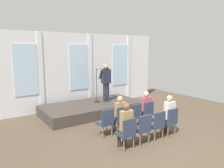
# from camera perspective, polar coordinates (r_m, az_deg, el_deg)

# --- Properties ---
(ground_plane) EXTENTS (13.43, 13.43, 0.00)m
(ground_plane) POSITION_cam_1_polar(r_m,az_deg,el_deg) (7.08, 10.49, -15.02)
(ground_plane) COLOR brown
(rear_partition) EXTENTS (9.38, 0.14, 3.66)m
(rear_partition) POSITION_cam_1_polar(r_m,az_deg,el_deg) (10.79, -8.77, 3.60)
(rear_partition) COLOR silver
(rear_partition) RESTS_ON ground
(stage_platform) EXTENTS (4.45, 2.18, 0.45)m
(stage_platform) POSITION_cam_1_polar(r_m,az_deg,el_deg) (9.86, -5.18, -6.46)
(stage_platform) COLOR #3F3833
(stage_platform) RESTS_ON ground
(speaker) EXTENTS (0.50, 0.69, 1.75)m
(speaker) POSITION_cam_1_polar(r_m,az_deg,el_deg) (10.01, -1.64, 1.08)
(speaker) COLOR #232838
(speaker) RESTS_ON stage_platform
(mic_stand) EXTENTS (0.28, 0.28, 1.55)m
(mic_stand) POSITION_cam_1_polar(r_m,az_deg,el_deg) (10.04, -4.07, -2.87)
(mic_stand) COLOR black
(mic_stand) RESTS_ON stage_platform
(chair_r0_c0) EXTENTS (0.46, 0.44, 0.94)m
(chair_r0_c0) POSITION_cam_1_polar(r_m,az_deg,el_deg) (7.23, -1.64, -9.78)
(chair_r0_c0) COLOR olive
(chair_r0_c0) RESTS_ON ground
(chair_r0_c1) EXTENTS (0.46, 0.44, 0.94)m
(chair_r0_c1) POSITION_cam_1_polar(r_m,az_deg,el_deg) (7.56, 2.32, -8.92)
(chair_r0_c1) COLOR olive
(chair_r0_c1) RESTS_ON ground
(audience_r0_c1) EXTENTS (0.36, 0.39, 1.29)m
(audience_r0_c1) POSITION_cam_1_polar(r_m,az_deg,el_deg) (7.56, 1.95, -7.43)
(audience_r0_c1) COLOR #2D2D33
(audience_r0_c1) RESTS_ON ground
(chair_r0_c2) EXTENTS (0.46, 0.44, 0.94)m
(chair_r0_c2) POSITION_cam_1_polar(r_m,az_deg,el_deg) (7.92, 5.92, -8.09)
(chair_r0_c2) COLOR olive
(chair_r0_c2) RESTS_ON ground
(chair_r0_c3) EXTENTS (0.46, 0.44, 0.94)m
(chair_r0_c3) POSITION_cam_1_polar(r_m,az_deg,el_deg) (8.31, 9.17, -7.32)
(chair_r0_c3) COLOR olive
(chair_r0_c3) RESTS_ON ground
(audience_r0_c3) EXTENTS (0.36, 0.39, 1.33)m
(audience_r0_c3) POSITION_cam_1_polar(r_m,az_deg,el_deg) (8.32, 8.82, -5.86)
(audience_r0_c3) COLOR #2D2D33
(audience_r0_c3) RESTS_ON ground
(chair_r1_c0) EXTENTS (0.46, 0.44, 0.94)m
(chair_r1_c0) POSITION_cam_1_polar(r_m,az_deg,el_deg) (6.36, 4.00, -12.51)
(chair_r1_c0) COLOR olive
(chair_r1_c0) RESTS_ON ground
(audience_r1_c0) EXTENTS (0.36, 0.39, 1.37)m
(audience_r1_c0) POSITION_cam_1_polar(r_m,az_deg,el_deg) (6.34, 3.58, -10.42)
(audience_r1_c0) COLOR #2D2D33
(audience_r1_c0) RESTS_ON ground
(chair_r1_c1) EXTENTS (0.46, 0.44, 0.94)m
(chair_r1_c1) POSITION_cam_1_polar(r_m,az_deg,el_deg) (6.74, 8.18, -11.32)
(chair_r1_c1) COLOR olive
(chair_r1_c1) RESTS_ON ground
(chair_r1_c2) EXTENTS (0.46, 0.44, 0.94)m
(chair_r1_c2) POSITION_cam_1_polar(r_m,az_deg,el_deg) (7.14, 11.87, -10.21)
(chair_r1_c2) COLOR olive
(chair_r1_c2) RESTS_ON ground
(chair_r1_c3) EXTENTS (0.46, 0.44, 0.94)m
(chair_r1_c3) POSITION_cam_1_polar(r_m,az_deg,el_deg) (7.58, 15.13, -9.19)
(chair_r1_c3) COLOR olive
(chair_r1_c3) RESTS_ON ground
(audience_r1_c3) EXTENTS (0.36, 0.39, 1.37)m
(audience_r1_c3) POSITION_cam_1_polar(r_m,az_deg,el_deg) (7.56, 14.74, -7.44)
(audience_r1_c3) COLOR #2D2D33
(audience_r1_c3) RESTS_ON ground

